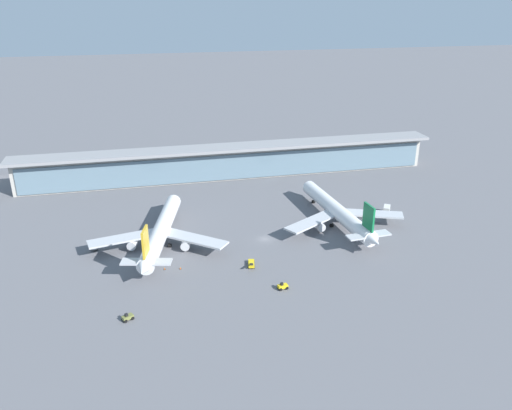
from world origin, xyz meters
TOP-DOWN VIEW (x-y plane):
  - ground_plane at (0.00, 0.00)m, footprint 1200.00×1200.00m
  - airliner_left_stand at (-34.43, 3.59)m, footprint 44.51×58.87m
  - airliner_centre_stand at (28.48, 6.00)m, footprint 45.69×59.62m
  - service_truck_near_nose_olive at (-45.42, -37.27)m, footprint 3.33×2.85m
  - service_truck_under_wing_yellow at (-8.46, -16.97)m, footprint 2.73×6.94m
  - service_truck_mid_apron_yellow at (-2.69, -31.84)m, footprint 3.11×2.16m
  - service_truck_by_tail_olive at (49.85, 10.09)m, footprint 5.71×7.45m
  - service_truck_on_taxiway_grey at (-56.15, 6.01)m, footprint 2.21×6.88m
  - terminal_building at (0.00, 64.56)m, footprint 186.34×12.80m
  - safety_cone_alpha at (-29.88, -13.97)m, footprint 0.62×0.62m
  - safety_cone_bravo at (-34.57, -13.16)m, footprint 0.62×0.62m

SIDE VIEW (x-z plane):
  - ground_plane at x=0.00m, z-range 0.00..0.00m
  - safety_cone_alpha at x=-29.88m, z-range -0.03..0.67m
  - safety_cone_bravo at x=-34.57m, z-range -0.03..0.67m
  - service_truck_under_wing_yellow at x=-8.46m, z-range -0.54..2.16m
  - service_truck_on_taxiway_grey at x=-56.15m, z-range -0.54..2.16m
  - service_truck_near_nose_olive at x=-45.42m, z-range -0.15..1.90m
  - service_truck_mid_apron_yellow at x=-2.69m, z-range -0.15..1.90m
  - service_truck_by_tail_olive at x=49.85m, z-range 0.14..3.24m
  - airliner_left_stand at x=-34.43m, z-range -2.94..12.93m
  - airliner_centre_stand at x=28.48m, z-range -2.94..12.93m
  - terminal_building at x=0.00m, z-range 0.27..15.47m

